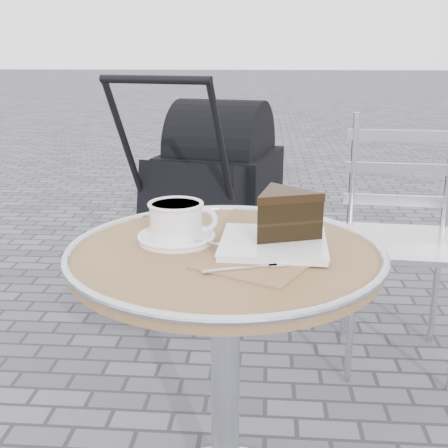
# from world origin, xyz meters

# --- Properties ---
(cafe_table) EXTENTS (0.72, 0.72, 0.74)m
(cafe_table) POSITION_xyz_m (0.00, 0.00, 0.57)
(cafe_table) COLOR silver
(cafe_table) RESTS_ON ground
(cappuccino_set) EXTENTS (0.20, 0.18, 0.09)m
(cappuccino_set) POSITION_xyz_m (-0.12, 0.05, 0.77)
(cappuccino_set) COLOR white
(cappuccino_set) RESTS_ON cafe_table
(cake_plate_set) EXTENTS (0.31, 0.38, 0.13)m
(cake_plate_set) POSITION_xyz_m (0.12, 0.04, 0.79)
(cake_plate_set) COLOR #8F674E
(cake_plate_set) RESTS_ON cafe_table
(bistro_chair) EXTENTS (0.45, 0.45, 0.94)m
(bistro_chair) POSITION_xyz_m (0.60, 0.90, 0.58)
(bistro_chair) COLOR silver
(bistro_chair) RESTS_ON ground
(baby_stroller) EXTENTS (0.70, 1.12, 1.08)m
(baby_stroller) POSITION_xyz_m (-0.17, 1.49, 0.48)
(baby_stroller) COLOR black
(baby_stroller) RESTS_ON ground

